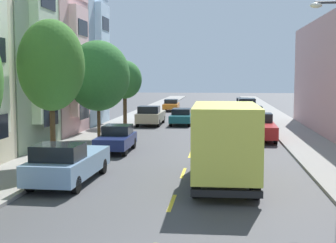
% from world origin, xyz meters
% --- Properties ---
extents(ground_plane, '(160.00, 160.00, 0.00)m').
position_xyz_m(ground_plane, '(0.00, 30.00, 0.00)').
color(ground_plane, '#424244').
extents(sidewalk_left, '(3.20, 120.00, 0.14)m').
position_xyz_m(sidewalk_left, '(-7.10, 28.00, 0.07)').
color(sidewalk_left, gray).
rests_on(sidewalk_left, ground_plane).
extents(sidewalk_right, '(3.20, 120.00, 0.14)m').
position_xyz_m(sidewalk_right, '(7.10, 28.00, 0.07)').
color(sidewalk_right, gray).
rests_on(sidewalk_right, ground_plane).
extents(lane_centerline_dashes, '(0.14, 47.20, 0.01)m').
position_xyz_m(lane_centerline_dashes, '(0.00, 24.50, 0.00)').
color(lane_centerline_dashes, yellow).
rests_on(lane_centerline_dashes, ground_plane).
extents(townhouse_fourth_rose, '(11.62, 6.52, 10.32)m').
position_xyz_m(townhouse_fourth_rose, '(-14.10, 24.29, 4.96)').
color(townhouse_fourth_rose, '#CC9E9E').
rests_on(townhouse_fourth_rose, ground_plane).
extents(townhouse_fifth_powder_blue, '(14.17, 6.52, 11.58)m').
position_xyz_m(townhouse_fifth_powder_blue, '(-15.38, 31.01, 5.59)').
color(townhouse_fifth_powder_blue, '#9EB7CC').
rests_on(townhouse_fifth_powder_blue, ground_plane).
extents(street_tree_second, '(3.17, 3.17, 6.86)m').
position_xyz_m(street_tree_second, '(-6.40, 13.06, 4.82)').
color(street_tree_second, '#47331E').
rests_on(street_tree_second, sidewalk_left).
extents(street_tree_third, '(4.17, 4.17, 6.50)m').
position_xyz_m(street_tree_third, '(-6.40, 21.68, 4.32)').
color(street_tree_third, '#47331E').
rests_on(street_tree_third, sidewalk_left).
extents(street_tree_farthest, '(2.88, 2.88, 5.47)m').
position_xyz_m(street_tree_farthest, '(-6.40, 30.29, 3.98)').
color(street_tree_farthest, '#47331E').
rests_on(street_tree_farthest, sidewalk_left).
extents(delivery_box_truck, '(2.50, 7.13, 3.24)m').
position_xyz_m(delivery_box_truck, '(1.80, 10.06, 1.85)').
color(delivery_box_truck, '#D8D84C').
rests_on(delivery_box_truck, ground_plane).
extents(parked_hatchback_navy, '(1.77, 4.01, 1.50)m').
position_xyz_m(parked_hatchback_navy, '(-4.27, 17.47, 0.76)').
color(parked_hatchback_navy, navy).
rests_on(parked_hatchback_navy, ground_plane).
extents(parked_pickup_sky, '(2.14, 5.35, 1.73)m').
position_xyz_m(parked_pickup_sky, '(-4.50, 9.51, 0.83)').
color(parked_pickup_sky, '#7A9EC6').
rests_on(parked_pickup_sky, ground_plane).
extents(parked_pickup_red, '(2.11, 5.34, 1.73)m').
position_xyz_m(parked_pickup_red, '(4.27, 23.47, 0.83)').
color(parked_pickup_red, '#AD1E1E').
rests_on(parked_pickup_red, ground_plane).
extents(parked_pickup_burgundy, '(2.02, 5.31, 1.73)m').
position_xyz_m(parked_pickup_burgundy, '(4.27, 31.15, 0.83)').
color(parked_pickup_burgundy, maroon).
rests_on(parked_pickup_burgundy, ground_plane).
extents(parked_suv_charcoal, '(2.00, 4.82, 1.93)m').
position_xyz_m(parked_suv_charcoal, '(4.40, 41.91, 0.99)').
color(parked_suv_charcoal, '#333338').
rests_on(parked_suv_charcoal, ground_plane).
extents(parked_pickup_champagne, '(2.03, 5.31, 1.73)m').
position_xyz_m(parked_pickup_champagne, '(-4.48, 32.10, 0.83)').
color(parked_pickup_champagne, tan).
rests_on(parked_pickup_champagne, ground_plane).
extents(parked_sedan_orange, '(1.92, 4.55, 1.43)m').
position_xyz_m(parked_sedan_orange, '(-4.40, 48.71, 0.75)').
color(parked_sedan_orange, orange).
rests_on(parked_sedan_orange, ground_plane).
extents(parked_sedan_silver, '(1.89, 4.53, 1.43)m').
position_xyz_m(parked_sedan_silver, '(4.48, 53.75, 0.75)').
color(parked_sedan_silver, '#B2B5BA').
rests_on(parked_sedan_silver, ground_plane).
extents(moving_teal_sedan, '(1.80, 4.50, 1.43)m').
position_xyz_m(moving_teal_sedan, '(-1.80, 32.58, 0.75)').
color(moving_teal_sedan, '#195B60').
rests_on(moving_teal_sedan, ground_plane).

